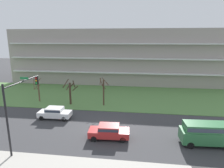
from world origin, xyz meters
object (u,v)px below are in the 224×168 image
Objects in this scene: tree_far_left at (38,90)px; sedan_white_center_right at (55,112)px; tree_center at (103,91)px; tree_left at (71,91)px; sedan_red_center_left at (109,131)px; van_green_near_left at (207,132)px; traffic_signal_mast at (19,101)px.

sedan_white_center_right is at bearing -49.09° from tree_far_left.
tree_far_left is at bearing 176.46° from tree_center.
tree_far_left reaches higher than sedan_white_center_right.
tree_left is at bearing -6.77° from tree_far_left.
tree_far_left is 0.91× the size of sedan_red_center_left.
tree_center is at bearing -3.54° from tree_far_left.
sedan_red_center_left is at bearing 150.08° from sedan_white_center_right.
van_green_near_left is 10.12m from sedan_red_center_left.
van_green_near_left is at bearing 8.08° from traffic_signal_mast.
traffic_signal_mast is (-0.53, -13.10, 2.50)m from tree_left.
tree_center is at bearing 137.41° from van_green_near_left.
tree_far_left is 0.96× the size of tree_left.
tree_left is 13.19m from sedan_red_center_left.
tree_center reaches higher than sedan_white_center_right.
tree_far_left is 26.52m from van_green_near_left.
tree_center reaches higher than tree_far_left.
tree_left is at bearing -179.97° from tree_center.
traffic_signal_mast reaches higher than van_green_near_left.
sedan_red_center_left is at bearing 17.33° from traffic_signal_mast.
sedan_white_center_right is at bearing -133.79° from tree_center.
tree_far_left is 0.77× the size of van_green_near_left.
tree_far_left is 0.84× the size of tree_center.
traffic_signal_mast reaches higher than sedan_red_center_left.
sedan_white_center_right is at bearing 87.60° from traffic_signal_mast.
tree_left is 13.34m from traffic_signal_mast.
tree_center is at bearing 65.33° from traffic_signal_mast.
sedan_white_center_right is (-18.25, 4.50, -0.52)m from van_green_near_left.
sedan_white_center_right is at bearing 148.27° from sedan_red_center_left.
van_green_near_left is (12.53, -10.47, -1.12)m from tree_center.
tree_center is 0.92× the size of van_green_near_left.
tree_far_left is 6.06m from tree_left.
traffic_signal_mast reaches higher than tree_center.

